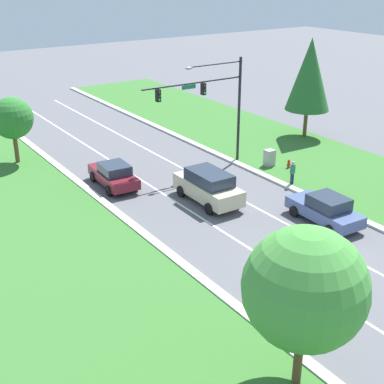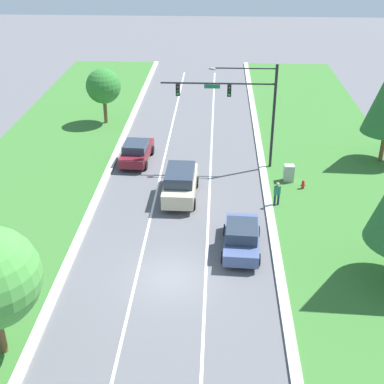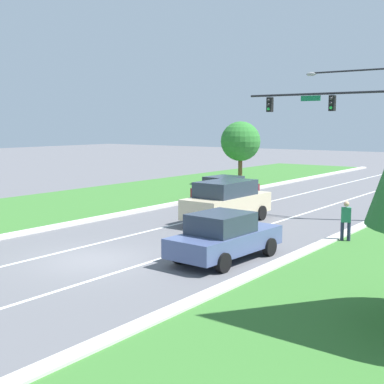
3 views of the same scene
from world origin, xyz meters
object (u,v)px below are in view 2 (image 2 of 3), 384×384
(pedestrian, at_px, (277,193))
(oak_far_left_tree, at_px, (103,86))
(champagne_suv, at_px, (180,183))
(slate_blue_sedan, at_px, (241,237))
(fire_hydrant, at_px, (303,185))
(utility_cabinet, at_px, (289,174))
(traffic_signal_mast, at_px, (241,100))
(burgundy_sedan, at_px, (136,152))

(pedestrian, bearing_deg, oak_far_left_tree, -69.03)
(champagne_suv, bearing_deg, slate_blue_sedan, -56.99)
(champagne_suv, distance_m, pedestrian, 6.32)
(pedestrian, distance_m, oak_far_left_tree, 20.36)
(fire_hydrant, bearing_deg, utility_cabinet, 127.30)
(pedestrian, bearing_deg, fire_hydrant, -152.18)
(slate_blue_sedan, bearing_deg, champagne_suv, 124.89)
(slate_blue_sedan, xyz_separation_m, pedestrian, (2.43, 5.20, 0.10))
(pedestrian, height_order, oak_far_left_tree, oak_far_left_tree)
(traffic_signal_mast, height_order, champagne_suv, traffic_signal_mast)
(fire_hydrant, bearing_deg, pedestrian, -129.69)
(champagne_suv, xyz_separation_m, utility_cabinet, (7.42, 2.69, -0.42))
(burgundy_sedan, relative_size, utility_cabinet, 3.70)
(champagne_suv, relative_size, burgundy_sedan, 1.09)
(champagne_suv, bearing_deg, utility_cabinet, 20.81)
(burgundy_sedan, bearing_deg, champagne_suv, -53.15)
(champagne_suv, distance_m, fire_hydrant, 8.46)
(traffic_signal_mast, bearing_deg, slate_blue_sedan, -90.81)
(utility_cabinet, relative_size, fire_hydrant, 1.81)
(burgundy_sedan, xyz_separation_m, utility_cabinet, (11.13, -2.92, -0.19))
(slate_blue_sedan, height_order, fire_hydrant, slate_blue_sedan)
(pedestrian, bearing_deg, slate_blue_sedan, 42.47)
(traffic_signal_mast, xyz_separation_m, oak_far_left_tree, (-11.63, 8.72, -1.74))
(burgundy_sedan, height_order, utility_cabinet, burgundy_sedan)
(champagne_suv, xyz_separation_m, oak_far_left_tree, (-7.64, 13.77, 2.36))
(champagne_suv, relative_size, fire_hydrant, 7.31)
(utility_cabinet, relative_size, oak_far_left_tree, 0.26)
(traffic_signal_mast, xyz_separation_m, utility_cabinet, (3.44, -2.36, -4.52))
(oak_far_left_tree, bearing_deg, burgundy_sedan, -64.24)
(slate_blue_sedan, relative_size, oak_far_left_tree, 0.95)
(fire_hydrant, relative_size, oak_far_left_tree, 0.14)
(slate_blue_sedan, bearing_deg, pedestrian, 67.75)
(pedestrian, relative_size, fire_hydrant, 2.41)
(traffic_signal_mast, relative_size, oak_far_left_tree, 1.63)
(pedestrian, xyz_separation_m, fire_hydrant, (2.03, 2.45, -0.59))
(slate_blue_sedan, bearing_deg, oak_far_left_tree, 122.79)
(pedestrian, xyz_separation_m, oak_far_left_tree, (-13.90, 14.67, 2.48))
(traffic_signal_mast, relative_size, champagne_suv, 1.58)
(utility_cabinet, xyz_separation_m, oak_far_left_tree, (-15.06, 11.08, 2.79))
(champagne_suv, relative_size, pedestrian, 3.03)
(burgundy_sedan, distance_m, fire_hydrant, 12.67)
(champagne_suv, bearing_deg, pedestrian, -7.28)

